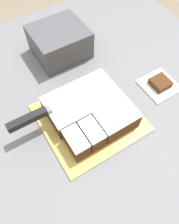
{
  "coord_description": "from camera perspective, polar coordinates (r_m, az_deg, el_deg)",
  "views": [
    {
      "loc": [
        -0.12,
        -0.38,
        1.56
      ],
      "look_at": [
        0.07,
        -0.07,
        0.99
      ],
      "focal_mm": 35.0,
      "sensor_mm": 36.0,
      "label": 1
    }
  ],
  "objects": [
    {
      "name": "storage_box",
      "position": [
        0.88,
        -7.79,
        17.66
      ],
      "size": [
        0.2,
        0.18,
        0.11
      ],
      "color": "#47474C",
      "rests_on": "countertop"
    },
    {
      "name": "cake",
      "position": [
        0.68,
        0.06,
        0.19
      ],
      "size": [
        0.23,
        0.22,
        0.06
      ],
      "color": "#472814",
      "rests_on": "cake_board"
    },
    {
      "name": "cake_board",
      "position": [
        0.71,
        0.0,
        -1.51
      ],
      "size": [
        0.3,
        0.29,
        0.01
      ],
      "color": "gold",
      "rests_on": "countertop"
    },
    {
      "name": "paper_napkin",
      "position": [
        0.83,
        17.73,
        6.67
      ],
      "size": [
        0.12,
        0.12,
        0.01
      ],
      "color": "white",
      "rests_on": "countertop"
    },
    {
      "name": "countertop",
      "position": [
        1.16,
        -5.08,
        -12.64
      ],
      "size": [
        1.4,
        1.1,
        0.95
      ],
      "color": "slate",
      "rests_on": "ground_plane"
    },
    {
      "name": "brownie",
      "position": [
        0.82,
        17.98,
        7.28
      ],
      "size": [
        0.06,
        0.06,
        0.02
      ],
      "color": "#472814",
      "rests_on": "paper_napkin"
    },
    {
      "name": "knife",
      "position": [
        0.64,
        -13.29,
        -0.68
      ],
      "size": [
        0.33,
        0.02,
        0.02
      ],
      "rotation": [
        0.0,
        0.0,
        -0.01
      ],
      "color": "silver",
      "rests_on": "cake"
    },
    {
      "name": "ground_plane",
      "position": [
        1.61,
        -3.75,
        -18.29
      ],
      "size": [
        8.0,
        8.0,
        0.0
      ],
      "primitive_type": "plane",
      "color": "#7F705B"
    }
  ]
}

